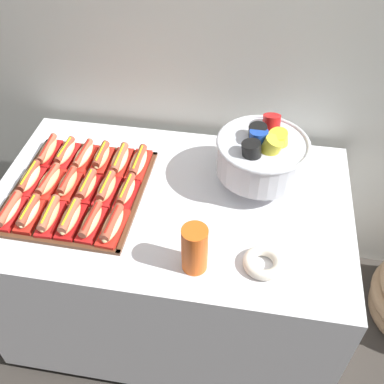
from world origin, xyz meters
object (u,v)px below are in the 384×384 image
hot_dog_13 (66,153)px  hot_dog_14 (84,156)px  hot_dog_12 (48,151)px  hot_dog_3 (70,218)px  hot_dog_15 (101,157)px  hot_dog_1 (29,213)px  hot_dog_9 (87,186)px  donut (263,263)px  hot_dog_4 (91,222)px  hot_dog_7 (49,181)px  hot_dog_2 (50,216)px  punch_bowl (262,155)px  serving_tray (79,191)px  hot_dog_6 (30,179)px  hot_dog_10 (107,188)px  cup_stack (195,249)px  hot_dog_5 (113,225)px  hot_dog_16 (120,160)px  hot_dog_8 (68,183)px  hot_dog_11 (126,191)px  buffet_table (173,258)px  hot_dog_0 (9,210)px  hot_dog_17 (138,163)px

hot_dog_13 → hot_dog_14: (0.07, -0.00, -0.00)m
hot_dog_12 → hot_dog_3: bearing=-56.5°
hot_dog_15 → hot_dog_12: bearing=179.2°
hot_dog_1 → hot_dog_9: hot_dog_1 is taller
hot_dog_13 → donut: size_ratio=1.26×
hot_dog_4 → hot_dog_7: 0.28m
hot_dog_2 → punch_bowl: punch_bowl is taller
serving_tray → hot_dog_7: bearing=179.2°
serving_tray → hot_dog_6: 0.19m
hot_dog_2 → hot_dog_10: size_ratio=1.07×
cup_stack → hot_dog_2: bearing=169.3°
cup_stack → hot_dog_15: bearing=136.0°
hot_dog_6 → hot_dog_10: size_ratio=1.03×
hot_dog_12 → hot_dog_15: 0.23m
hot_dog_1 → hot_dog_5: 0.30m
hot_dog_15 → hot_dog_16: bearing=-0.8°
hot_dog_12 → hot_dog_14: size_ratio=1.02×
hot_dog_8 → cup_stack: (0.52, -0.26, 0.05)m
hot_dog_5 → hot_dog_6: (-0.37, 0.17, 0.00)m
hot_dog_16 → hot_dog_1: bearing=-125.1°
hot_dog_11 → donut: size_ratio=1.19×
punch_bowl → buffet_table: bearing=-155.5°
hot_dog_16 → punch_bowl: (0.54, -0.00, 0.11)m
serving_tray → hot_dog_1: hot_dog_1 is taller
hot_dog_0 → hot_dog_10: hot_dog_10 is taller
hot_dog_16 → hot_dog_10: bearing=-90.8°
hot_dog_15 → punch_bowl: punch_bowl is taller
hot_dog_5 → hot_dog_15: bearing=113.6°
hot_dog_9 → hot_dog_12: (-0.22, 0.17, 0.00)m
hot_dog_5 → hot_dog_16: hot_dog_5 is taller
hot_dog_14 → hot_dog_2: bearing=-90.8°
hot_dog_6 → hot_dog_13: size_ratio=0.98×
hot_dog_6 → cup_stack: cup_stack is taller
hot_dog_15 → hot_dog_7: bearing=-133.1°
punch_bowl → cup_stack: punch_bowl is taller
hot_dog_0 → hot_dog_8: size_ratio=1.05×
hot_dog_0 → hot_dog_9: same height
hot_dog_0 → hot_dog_2: (0.15, -0.00, 0.00)m
hot_dog_0 → hot_dog_2: 0.15m
hot_dog_12 → cup_stack: bearing=-32.9°
hot_dog_9 → donut: hot_dog_9 is taller
hot_dog_4 → hot_dog_12: same height
hot_dog_8 → hot_dog_11: (0.22, -0.00, -0.00)m
hot_dog_15 → buffet_table: bearing=-26.0°
hot_dog_5 → hot_dog_7: size_ratio=1.04×
hot_dog_4 → hot_dog_5: size_ratio=0.93×
hot_dog_11 → cup_stack: cup_stack is taller
hot_dog_6 → hot_dog_9: hot_dog_6 is taller
hot_dog_5 → hot_dog_6: same height
hot_dog_17 → hot_dog_4: bearing=-103.6°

